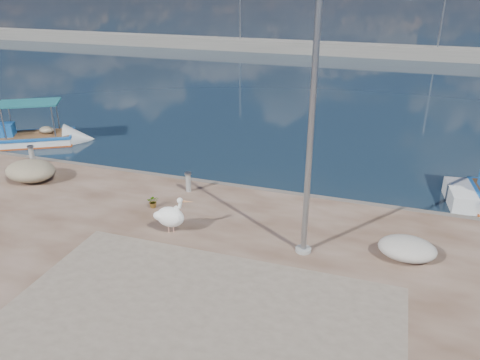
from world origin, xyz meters
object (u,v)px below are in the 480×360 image
at_px(pelican, 171,216).
at_px(bollard_near, 188,181).
at_px(lamp_post, 310,140).
at_px(boat_left, 34,140).

distance_m(pelican, bollard_near, 2.92).
relative_size(pelican, bollard_near, 1.65).
bearing_deg(lamp_post, boat_left, 156.95).
bearing_deg(boat_left, pelican, -60.50).
distance_m(boat_left, lamp_post, 16.27).
xyz_separation_m(pelican, bollard_near, (-0.71, 2.83, -0.15)).
bearing_deg(boat_left, lamp_post, -52.32).
bearing_deg(bollard_near, lamp_post, -29.02).
bearing_deg(pelican, bollard_near, 82.70).
xyz_separation_m(boat_left, pelican, (10.62, -6.44, 0.85)).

